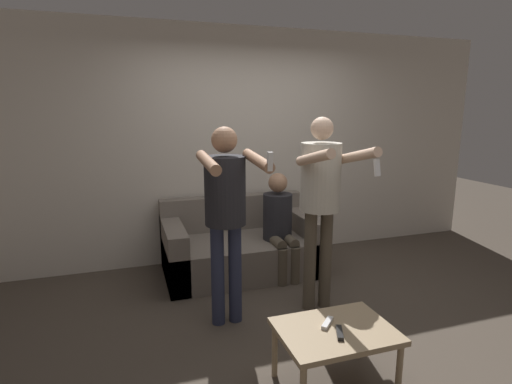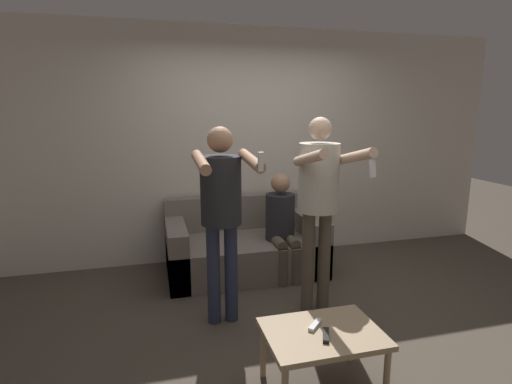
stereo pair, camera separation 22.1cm
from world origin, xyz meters
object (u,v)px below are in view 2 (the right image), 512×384
at_px(couch, 244,247).
at_px(person_seated, 282,222).
at_px(person_standing_left, 222,203).
at_px(remote_near, 326,335).
at_px(remote_far, 315,325).
at_px(person_standing_right, 319,191).
at_px(coffee_table, 323,338).

height_order(couch, person_seated, person_seated).
xyz_separation_m(person_standing_left, remote_near, (0.45, -1.06, -0.61)).
distance_m(remote_near, remote_far, 0.13).
xyz_separation_m(person_standing_right, remote_near, (-0.40, -1.06, -0.66)).
bearing_deg(person_standing_left, person_standing_right, 0.10).
height_order(couch, person_standing_right, person_standing_right).
height_order(person_standing_left, person_seated, person_standing_left).
bearing_deg(remote_near, couch, 90.68).
relative_size(person_seated, coffee_table, 1.53).
bearing_deg(person_standing_left, remote_near, -67.21).
xyz_separation_m(couch, person_standing_right, (0.42, -1.05, 0.83)).
bearing_deg(person_standing_left, couch, 68.12).
xyz_separation_m(person_standing_left, remote_far, (0.43, -0.94, -0.61)).
xyz_separation_m(couch, person_seated, (0.36, -0.23, 0.34)).
bearing_deg(person_seated, person_standing_left, -133.87).
bearing_deg(remote_near, coffee_table, 81.11).
height_order(person_standing_left, remote_near, person_standing_left).
distance_m(coffee_table, remote_far, 0.09).
bearing_deg(coffee_table, remote_near, -98.89).
xyz_separation_m(couch, person_standing_left, (-0.42, -1.05, 0.78)).
bearing_deg(person_standing_left, coffee_table, -65.35).
bearing_deg(person_seated, person_standing_right, -85.97).
relative_size(person_seated, remote_far, 8.46).
distance_m(person_standing_right, remote_near, 1.31).
distance_m(person_standing_left, remote_far, 1.20).
xyz_separation_m(coffee_table, remote_far, (-0.03, 0.06, 0.06)).
xyz_separation_m(couch, remote_far, (0.01, -1.98, 0.16)).
bearing_deg(person_seated, coffee_table, -100.27).
distance_m(person_standing_left, person_seated, 1.21).
height_order(couch, remote_near, couch).
relative_size(couch, person_seated, 1.51).
bearing_deg(couch, person_seated, -32.49).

